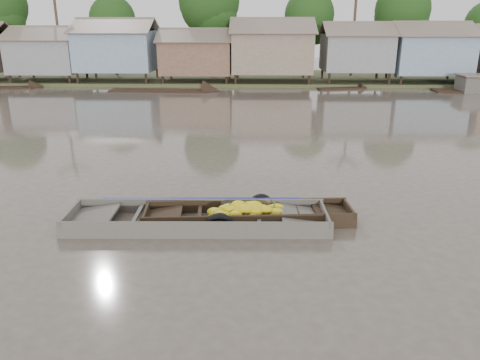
{
  "coord_description": "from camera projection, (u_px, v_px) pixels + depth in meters",
  "views": [
    {
      "loc": [
        1.05,
        -10.99,
        5.04
      ],
      "look_at": [
        0.68,
        1.5,
        0.8
      ],
      "focal_mm": 35.0,
      "sensor_mm": 36.0,
      "label": 1
    }
  ],
  "objects": [
    {
      "name": "distant_boats",
      "position": [
        406.0,
        90.0,
        34.61
      ],
      "size": [
        49.09,
        13.86,
        1.38
      ],
      "color": "black",
      "rests_on": "ground"
    },
    {
      "name": "riverbank",
      "position": [
        277.0,
        45.0,
        41.13
      ],
      "size": [
        120.0,
        12.47,
        10.22
      ],
      "color": "#384723",
      "rests_on": "ground"
    },
    {
      "name": "viewer_boat",
      "position": [
        199.0,
        223.0,
        12.25
      ],
      "size": [
        6.82,
        1.94,
        0.55
      ],
      "rotation": [
        0.0,
        0.0,
        0.02
      ],
      "color": "#49443E",
      "rests_on": "ground"
    },
    {
      "name": "banana_boat",
      "position": [
        245.0,
        215.0,
        12.43
      ],
      "size": [
        5.61,
        1.76,
        0.77
      ],
      "rotation": [
        0.0,
        0.0,
        0.08
      ],
      "color": "black",
      "rests_on": "ground"
    },
    {
      "name": "ground",
      "position": [
        212.0,
        228.0,
        12.05
      ],
      "size": [
        120.0,
        120.0,
        0.0
      ],
      "primitive_type": "plane",
      "color": "#4C433A",
      "rests_on": "ground"
    }
  ]
}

